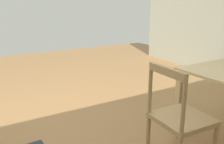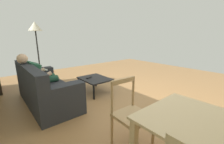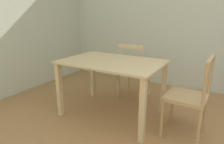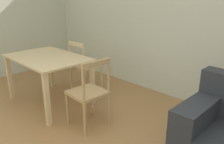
% 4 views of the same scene
% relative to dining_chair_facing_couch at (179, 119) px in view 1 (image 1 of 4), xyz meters
% --- Properties ---
extents(ground_plane, '(9.11, 9.11, 0.00)m').
position_rel_dining_chair_facing_couch_xyz_m(ground_plane, '(0.73, -1.07, -0.46)').
color(ground_plane, '#9E7042').
extents(dining_chair_facing_couch, '(0.44, 0.44, 0.91)m').
position_rel_dining_chair_facing_couch_xyz_m(dining_chair_facing_couch, '(0.00, 0.00, 0.00)').
color(dining_chair_facing_couch, tan).
rests_on(dining_chair_facing_couch, ground_plane).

